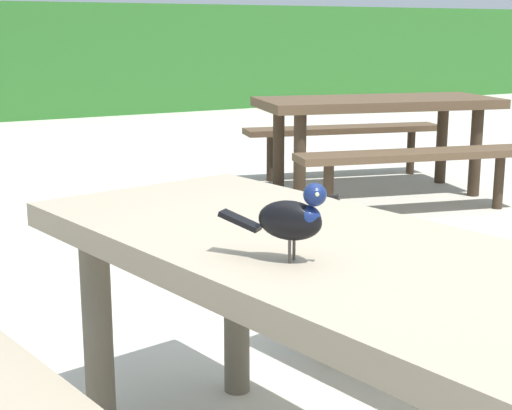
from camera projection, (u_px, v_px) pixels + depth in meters
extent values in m
cube|color=gray|center=(327.00, 258.00, 1.88)|extent=(1.06, 1.91, 0.07)
cylinder|color=#635B4C|center=(98.00, 339.00, 2.33)|extent=(0.09, 0.09, 0.67)
cylinder|color=#635B4C|center=(237.00, 301.00, 2.66)|extent=(0.09, 0.09, 0.67)
cube|color=gray|center=(487.00, 306.00, 2.38)|extent=(0.57, 1.73, 0.05)
cylinder|color=#635B4C|center=(337.00, 315.00, 2.91)|extent=(0.07, 0.07, 0.39)
ellipsoid|color=black|center=(289.00, 220.00, 1.71)|extent=(0.15, 0.16, 0.09)
ellipsoid|color=navy|center=(306.00, 219.00, 1.70)|extent=(0.09, 0.09, 0.06)
sphere|color=navy|center=(315.00, 195.00, 1.68)|extent=(0.05, 0.05, 0.05)
sphere|color=#EAE08C|center=(323.00, 191.00, 1.69)|extent=(0.01, 0.01, 0.01)
sphere|color=#EAE08C|center=(317.00, 194.00, 1.65)|extent=(0.01, 0.01, 0.01)
cone|color=black|center=(333.00, 196.00, 1.66)|extent=(0.03, 0.03, 0.02)
cube|color=black|center=(240.00, 221.00, 1.76)|extent=(0.09, 0.10, 0.04)
cylinder|color=#47423D|center=(294.00, 248.00, 1.74)|extent=(0.01, 0.01, 0.05)
cylinder|color=#47423D|center=(290.00, 251.00, 1.71)|extent=(0.01, 0.01, 0.05)
cube|color=brown|center=(378.00, 103.00, 5.84)|extent=(1.93, 1.19, 0.07)
cylinder|color=#382B1D|center=(476.00, 152.00, 5.84)|extent=(0.09, 0.09, 0.67)
cylinder|color=#382B1D|center=(442.00, 143.00, 6.35)|extent=(0.09, 0.09, 0.67)
cylinder|color=#382B1D|center=(300.00, 160.00, 5.49)|extent=(0.09, 0.09, 0.67)
cylinder|color=#382B1D|center=(279.00, 149.00, 5.99)|extent=(0.09, 0.09, 0.67)
cube|color=brown|center=(418.00, 155.00, 5.24)|extent=(1.73, 0.70, 0.05)
cylinder|color=#382B1D|center=(499.00, 182.00, 5.45)|extent=(0.07, 0.07, 0.39)
cylinder|color=#382B1D|center=(328.00, 191.00, 5.13)|extent=(0.07, 0.07, 0.39)
cube|color=brown|center=(343.00, 129.00, 6.56)|extent=(1.73, 0.70, 0.05)
cylinder|color=#382B1D|center=(411.00, 152.00, 6.77)|extent=(0.07, 0.07, 0.39)
cylinder|color=#382B1D|center=(271.00, 158.00, 6.45)|extent=(0.07, 0.07, 0.39)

